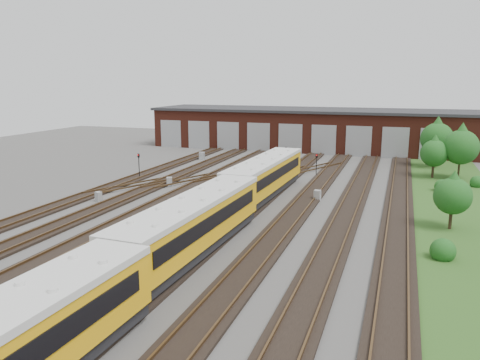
% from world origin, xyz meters
% --- Properties ---
extents(ground, '(120.00, 120.00, 0.00)m').
position_xyz_m(ground, '(0.00, 0.00, 0.00)').
color(ground, '#413F3D').
rests_on(ground, ground).
extents(track_network, '(30.40, 70.00, 0.33)m').
position_xyz_m(track_network, '(-0.17, 0.59, 0.11)').
color(track_network, black).
rests_on(track_network, ground).
extents(maintenance_shed, '(51.00, 12.50, 6.35)m').
position_xyz_m(maintenance_shed, '(-0.01, 39.97, 3.20)').
color(maintenance_shed, '#582116').
rests_on(maintenance_shed, ground).
extents(grass_verge, '(8.00, 55.00, 0.05)m').
position_xyz_m(grass_verge, '(19.00, 10.00, 0.03)').
color(grass_verge, '#29531B').
rests_on(grass_verge, ground).
extents(metro_train, '(3.40, 47.93, 3.27)m').
position_xyz_m(metro_train, '(2.00, -9.26, 2.01)').
color(metro_train, black).
rests_on(metro_train, ground).
extents(signal_mast_0, '(0.23, 0.22, 2.83)m').
position_xyz_m(signal_mast_0, '(-13.55, 10.02, 1.80)').
color(signal_mast_0, black).
rests_on(signal_mast_0, ground).
extents(signal_mast_1, '(0.26, 0.24, 2.90)m').
position_xyz_m(signal_mast_1, '(0.75, 20.03, 1.87)').
color(signal_mast_1, black).
rests_on(signal_mast_1, ground).
extents(signal_mast_2, '(0.22, 0.21, 2.57)m').
position_xyz_m(signal_mast_2, '(4.84, 17.95, 1.66)').
color(signal_mast_2, black).
rests_on(signal_mast_2, ground).
extents(signal_mast_3, '(0.27, 0.25, 2.96)m').
position_xyz_m(signal_mast_3, '(2.22, 17.04, 1.89)').
color(signal_mast_3, black).
rests_on(signal_mast_3, ground).
extents(relay_cabinet_0, '(0.68, 0.63, 0.91)m').
position_xyz_m(relay_cabinet_0, '(-11.70, -0.04, 0.46)').
color(relay_cabinet_0, '#96999B').
rests_on(relay_cabinet_0, ground).
extents(relay_cabinet_1, '(0.68, 0.58, 1.09)m').
position_xyz_m(relay_cabinet_1, '(-12.09, 23.97, 0.55)').
color(relay_cabinet_1, '#96999B').
rests_on(relay_cabinet_1, ground).
extents(relay_cabinet_2, '(0.66, 0.62, 0.89)m').
position_xyz_m(relay_cabinet_2, '(-8.77, 8.03, 0.45)').
color(relay_cabinet_2, '#96999B').
rests_on(relay_cabinet_2, ground).
extents(relay_cabinet_3, '(0.81, 0.75, 1.10)m').
position_xyz_m(relay_cabinet_3, '(-1.75, 13.00, 0.55)').
color(relay_cabinet_3, '#96999B').
rests_on(relay_cabinet_3, ground).
extents(relay_cabinet_4, '(0.63, 0.55, 0.97)m').
position_xyz_m(relay_cabinet_4, '(6.92, 6.90, 0.49)').
color(relay_cabinet_4, '#96999B').
rests_on(relay_cabinet_4, ground).
extents(tree_0, '(3.91, 3.91, 6.48)m').
position_xyz_m(tree_0, '(17.96, 28.08, 4.16)').
color(tree_0, black).
rests_on(tree_0, ground).
extents(tree_1, '(2.99, 2.99, 4.96)m').
position_xyz_m(tree_1, '(17.37, 21.14, 3.18)').
color(tree_1, black).
rests_on(tree_1, ground).
extents(tree_2, '(3.80, 3.80, 6.30)m').
position_xyz_m(tree_2, '(20.05, 21.47, 4.05)').
color(tree_2, black).
rests_on(tree_2, ground).
extents(tree_3, '(2.69, 2.69, 4.45)m').
position_xyz_m(tree_3, '(17.64, 1.65, 2.86)').
color(tree_3, black).
rests_on(tree_3, ground).
extents(bush_0, '(1.55, 1.55, 1.55)m').
position_xyz_m(bush_0, '(16.71, -4.88, 0.77)').
color(bush_0, '#134213').
rests_on(bush_0, ground).
extents(bush_1, '(1.44, 1.44, 1.44)m').
position_xyz_m(bush_1, '(17.92, 14.48, 0.72)').
color(bush_1, '#134213').
rests_on(bush_1, ground).
extents(bush_2, '(1.40, 1.40, 1.40)m').
position_xyz_m(bush_2, '(21.47, 17.74, 0.70)').
color(bush_2, '#134213').
rests_on(bush_2, ground).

